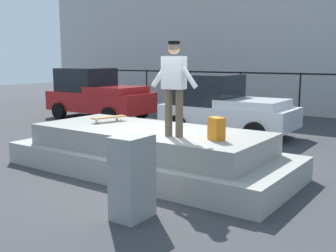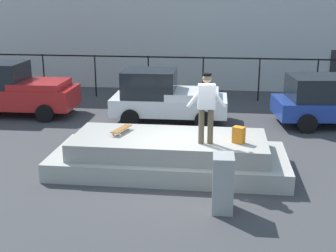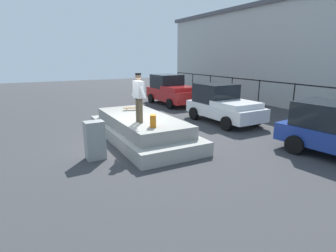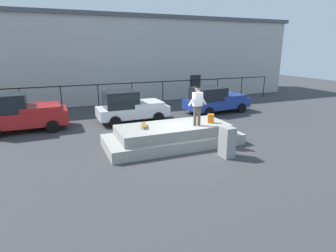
# 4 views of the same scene
# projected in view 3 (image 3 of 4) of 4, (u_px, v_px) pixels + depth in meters

# --- Properties ---
(ground_plane) EXTENTS (60.00, 60.00, 0.00)m
(ground_plane) POSITION_uv_depth(u_px,v_px,m) (135.00, 143.00, 10.40)
(ground_plane) COLOR #38383A
(concrete_ledge) EXTENTS (6.07, 2.58, 0.91)m
(concrete_ledge) POSITION_uv_depth(u_px,v_px,m) (141.00, 128.00, 10.89)
(concrete_ledge) COLOR #9E9B93
(concrete_ledge) RESTS_ON ground_plane
(skateboarder) EXTENTS (0.96, 0.28, 1.74)m
(skateboarder) POSITION_uv_depth(u_px,v_px,m) (139.00, 94.00, 9.48)
(skateboarder) COLOR brown
(skateboarder) RESTS_ON concrete_ledge
(skateboard) EXTENTS (0.42, 0.86, 0.12)m
(skateboard) POSITION_uv_depth(u_px,v_px,m) (133.00, 108.00, 11.92)
(skateboard) COLOR brown
(skateboard) RESTS_ON concrete_ledge
(backpack) EXTENTS (0.34, 0.30, 0.41)m
(backpack) POSITION_uv_depth(u_px,v_px,m) (153.00, 121.00, 9.07)
(backpack) COLOR orange
(backpack) RESTS_ON concrete_ledge
(car_red_pickup_near) EXTENTS (4.32, 2.19, 2.00)m
(car_red_pickup_near) POSITION_uv_depth(u_px,v_px,m) (171.00, 90.00, 18.59)
(car_red_pickup_near) COLOR #B21E1E
(car_red_pickup_near) RESTS_ON ground_plane
(car_white_pickup_mid) EXTENTS (4.12, 2.13, 1.86)m
(car_white_pickup_mid) POSITION_uv_depth(u_px,v_px,m) (222.00, 104.00, 13.55)
(car_white_pickup_mid) COLOR white
(car_white_pickup_mid) RESTS_ON ground_plane
(utility_box) EXTENTS (0.46, 0.61, 1.24)m
(utility_box) POSITION_uv_depth(u_px,v_px,m) (95.00, 140.00, 8.63)
(utility_box) COLOR gray
(utility_box) RESTS_ON ground_plane
(fence_row) EXTENTS (24.06, 0.06, 1.86)m
(fence_row) POSITION_uv_depth(u_px,v_px,m) (294.00, 94.00, 14.20)
(fence_row) COLOR black
(fence_row) RESTS_ON ground_plane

